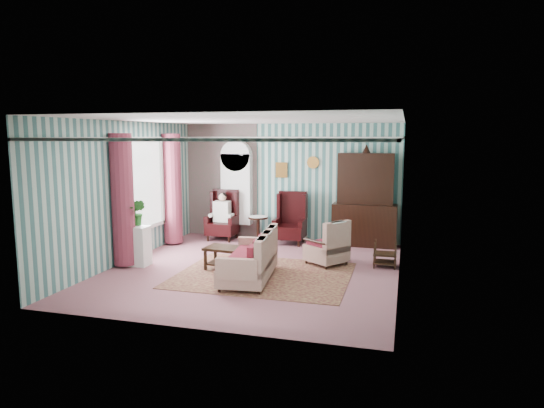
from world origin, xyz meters
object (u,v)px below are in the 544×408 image
(seated_woman, at_px, (222,216))
(floral_armchair, at_px, (327,241))
(round_side_table, at_px, (258,229))
(plant_stand, at_px, (135,246))
(bookcase, at_px, (237,194))
(coffee_table, at_px, (229,259))
(nest_table, at_px, (385,254))
(wingback_right, at_px, (290,218))
(sofa, at_px, (249,254))
(dresser_hutch, at_px, (365,197))
(wingback_left, at_px, (222,215))

(seated_woman, bearing_deg, floral_armchair, -29.90)
(round_side_table, height_order, plant_stand, plant_stand)
(bookcase, xyz_separation_m, coffee_table, (0.89, -2.96, -0.90))
(seated_woman, distance_m, nest_table, 4.37)
(wingback_right, xyz_separation_m, nest_table, (2.32, -1.55, -0.35))
(bookcase, bearing_deg, sofa, -67.14)
(dresser_hutch, relative_size, coffee_table, 2.57)
(wingback_left, bearing_deg, floral_armchair, -29.90)
(sofa, bearing_deg, nest_table, -63.12)
(wingback_left, distance_m, round_side_table, 0.97)
(nest_table, distance_m, coffee_table, 3.10)
(dresser_hutch, relative_size, seated_woman, 2.00)
(bookcase, distance_m, coffee_table, 3.22)
(nest_table, distance_m, plant_stand, 5.02)
(nest_table, xyz_separation_m, floral_armchair, (-1.16, -0.13, 0.21))
(floral_armchair, xyz_separation_m, coffee_table, (-1.77, -0.89, -0.26))
(coffee_table, bearing_deg, floral_armchair, 26.74)
(sofa, bearing_deg, dresser_hutch, -34.28)
(floral_armchair, distance_m, coffee_table, 2.00)
(dresser_hutch, distance_m, plant_stand, 5.31)
(plant_stand, relative_size, sofa, 0.44)
(wingback_left, height_order, floral_armchair, wingback_left)
(dresser_hutch, relative_size, wingback_right, 1.89)
(wingback_left, height_order, round_side_table, wingback_left)
(wingback_left, distance_m, floral_armchair, 3.37)
(dresser_hutch, distance_m, wingback_right, 1.86)
(dresser_hutch, height_order, coffee_table, dresser_hutch)
(dresser_hutch, distance_m, nest_table, 2.11)
(round_side_table, relative_size, plant_stand, 0.75)
(nest_table, bearing_deg, floral_armchair, -173.77)
(bookcase, distance_m, plant_stand, 3.39)
(bookcase, bearing_deg, floral_armchair, -37.79)
(wingback_left, relative_size, sofa, 0.69)
(wingback_right, height_order, floral_armchair, wingback_right)
(round_side_table, relative_size, sofa, 0.33)
(plant_stand, bearing_deg, sofa, -7.70)
(round_side_table, height_order, coffee_table, round_side_table)
(wingback_right, xyz_separation_m, sofa, (-0.03, -3.09, -0.15))
(bookcase, bearing_deg, wingback_right, -14.57)
(bookcase, height_order, coffee_table, bookcase)
(bookcase, relative_size, sofa, 1.24)
(bookcase, relative_size, wingback_left, 1.79)
(plant_stand, bearing_deg, wingback_left, 73.78)
(dresser_hutch, relative_size, sofa, 1.30)
(nest_table, bearing_deg, round_side_table, 151.80)
(wingback_left, xyz_separation_m, sofa, (1.72, -3.09, -0.15))
(coffee_table, bearing_deg, seated_woman, 113.93)
(floral_armchair, bearing_deg, plant_stand, 142.29)
(dresser_hutch, distance_m, seated_woman, 3.56)
(bookcase, bearing_deg, round_side_table, -20.27)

